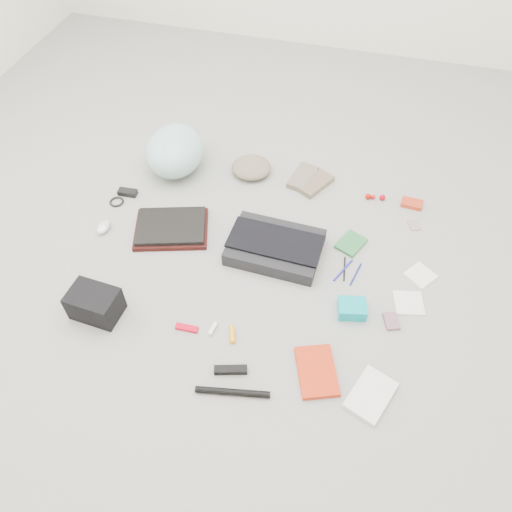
% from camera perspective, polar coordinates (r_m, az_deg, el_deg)
% --- Properties ---
extents(ground_plane, '(4.00, 4.00, 0.00)m').
position_cam_1_polar(ground_plane, '(2.22, 0.00, -0.83)').
color(ground_plane, gray).
extents(messenger_bag, '(0.42, 0.30, 0.07)m').
position_cam_1_polar(messenger_bag, '(2.24, 2.19, 1.01)').
color(messenger_bag, black).
rests_on(messenger_bag, ground_plane).
extents(bag_flap, '(0.42, 0.20, 0.01)m').
position_cam_1_polar(bag_flap, '(2.21, 2.22, 1.68)').
color(bag_flap, black).
rests_on(bag_flap, messenger_bag).
extents(laptop_sleeve, '(0.40, 0.34, 0.02)m').
position_cam_1_polar(laptop_sleeve, '(2.37, -9.63, 3.04)').
color(laptop_sleeve, '#340E0D').
rests_on(laptop_sleeve, ground_plane).
extents(laptop, '(0.37, 0.31, 0.02)m').
position_cam_1_polar(laptop, '(2.36, -9.70, 3.40)').
color(laptop, black).
rests_on(laptop, laptop_sleeve).
extents(bike_helmet, '(0.35, 0.41, 0.22)m').
position_cam_1_polar(bike_helmet, '(2.64, -9.24, 11.82)').
color(bike_helmet, '#A3D7D7').
rests_on(bike_helmet, ground_plane).
extents(beanie, '(0.25, 0.25, 0.07)m').
position_cam_1_polar(beanie, '(2.62, -0.53, 10.09)').
color(beanie, '#7A6D57').
rests_on(beanie, ground_plane).
extents(mitten_left, '(0.14, 0.21, 0.03)m').
position_cam_1_polar(mitten_left, '(2.61, 5.35, 8.96)').
color(mitten_left, '#726656').
rests_on(mitten_left, ground_plane).
extents(mitten_right, '(0.18, 0.22, 0.03)m').
position_cam_1_polar(mitten_right, '(2.58, 6.78, 8.21)').
color(mitten_right, '#705E4C').
rests_on(mitten_right, ground_plane).
extents(power_brick, '(0.10, 0.05, 0.03)m').
position_cam_1_polar(power_brick, '(2.60, -14.46, 7.05)').
color(power_brick, black).
rests_on(power_brick, ground_plane).
extents(cable_coil, '(0.08, 0.08, 0.01)m').
position_cam_1_polar(cable_coil, '(2.57, -15.64, 5.99)').
color(cable_coil, black).
rests_on(cable_coil, ground_plane).
extents(mouse, '(0.06, 0.09, 0.03)m').
position_cam_1_polar(mouse, '(2.45, -17.04, 3.20)').
color(mouse, silver).
rests_on(mouse, ground_plane).
extents(camera_bag, '(0.20, 0.15, 0.13)m').
position_cam_1_polar(camera_bag, '(2.12, -17.93, -5.20)').
color(camera_bag, black).
rests_on(camera_bag, ground_plane).
extents(multitool, '(0.09, 0.03, 0.01)m').
position_cam_1_polar(multitool, '(2.04, -7.90, -8.15)').
color(multitool, '#BC001A').
rests_on(multitool, ground_plane).
extents(toiletry_tube_white, '(0.03, 0.06, 0.02)m').
position_cam_1_polar(toiletry_tube_white, '(2.02, -4.97, -8.26)').
color(toiletry_tube_white, white).
rests_on(toiletry_tube_white, ground_plane).
extents(toiletry_tube_orange, '(0.05, 0.08, 0.02)m').
position_cam_1_polar(toiletry_tube_orange, '(2.00, -2.72, -8.95)').
color(toiletry_tube_orange, orange).
rests_on(toiletry_tube_orange, ground_plane).
extents(u_lock, '(0.13, 0.07, 0.02)m').
position_cam_1_polar(u_lock, '(1.92, -2.91, -12.87)').
color(u_lock, black).
rests_on(u_lock, ground_plane).
extents(bike_pump, '(0.27, 0.08, 0.03)m').
position_cam_1_polar(bike_pump, '(1.88, -2.68, -15.28)').
color(bike_pump, black).
rests_on(bike_pump, ground_plane).
extents(book_red, '(0.21, 0.25, 0.02)m').
position_cam_1_polar(book_red, '(1.93, 6.94, -12.95)').
color(book_red, red).
rests_on(book_red, ground_plane).
extents(book_white, '(0.19, 0.23, 0.02)m').
position_cam_1_polar(book_white, '(1.93, 12.99, -15.22)').
color(book_white, silver).
rests_on(book_white, ground_plane).
extents(notepad, '(0.15, 0.16, 0.02)m').
position_cam_1_polar(notepad, '(2.33, 10.79, 1.43)').
color(notepad, '#276534').
rests_on(notepad, ground_plane).
extents(pen_blue, '(0.07, 0.14, 0.01)m').
position_cam_1_polar(pen_blue, '(2.22, 9.93, -1.61)').
color(pen_blue, '#1A1E9C').
rests_on(pen_blue, ground_plane).
extents(pen_black, '(0.02, 0.13, 0.01)m').
position_cam_1_polar(pen_black, '(2.23, 10.08, -1.46)').
color(pen_black, black).
rests_on(pen_black, ground_plane).
extents(pen_navy, '(0.04, 0.13, 0.01)m').
position_cam_1_polar(pen_navy, '(2.22, 11.32, -2.07)').
color(pen_navy, navy).
rests_on(pen_navy, ground_plane).
extents(accordion_wallet, '(0.13, 0.11, 0.06)m').
position_cam_1_polar(accordion_wallet, '(2.08, 10.90, -5.91)').
color(accordion_wallet, '#05A8B5').
rests_on(accordion_wallet, ground_plane).
extents(card_deck, '(0.08, 0.09, 0.01)m').
position_cam_1_polar(card_deck, '(2.11, 15.21, -7.21)').
color(card_deck, '#8A5B6C').
rests_on(card_deck, ground_plane).
extents(napkin_top, '(0.15, 0.15, 0.01)m').
position_cam_1_polar(napkin_top, '(2.29, 18.29, -2.09)').
color(napkin_top, silver).
rests_on(napkin_top, ground_plane).
extents(napkin_bottom, '(0.14, 0.14, 0.01)m').
position_cam_1_polar(napkin_bottom, '(2.18, 17.06, -5.14)').
color(napkin_bottom, silver).
rests_on(napkin_bottom, ground_plane).
extents(lollipop_a, '(0.04, 0.04, 0.03)m').
position_cam_1_polar(lollipop_a, '(2.55, 12.69, 6.66)').
color(lollipop_a, '#BD0D00').
rests_on(lollipop_a, ground_plane).
extents(lollipop_b, '(0.03, 0.03, 0.02)m').
position_cam_1_polar(lollipop_b, '(2.56, 13.24, 6.59)').
color(lollipop_b, red).
rests_on(lollipop_b, ground_plane).
extents(lollipop_c, '(0.04, 0.04, 0.03)m').
position_cam_1_polar(lollipop_c, '(2.56, 14.25, 6.51)').
color(lollipop_c, '#A6030E').
rests_on(lollipop_c, ground_plane).
extents(altoids_tin, '(0.11, 0.07, 0.02)m').
position_cam_1_polar(altoids_tin, '(2.58, 17.38, 5.75)').
color(altoids_tin, '#B9331B').
rests_on(altoids_tin, ground_plane).
extents(stamp_sheet, '(0.07, 0.08, 0.00)m').
position_cam_1_polar(stamp_sheet, '(2.49, 17.65, 3.33)').
color(stamp_sheet, gray).
rests_on(stamp_sheet, ground_plane).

